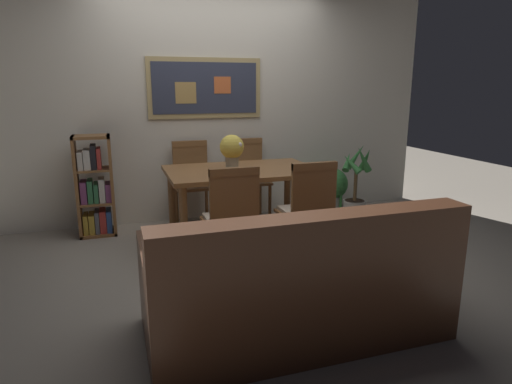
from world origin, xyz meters
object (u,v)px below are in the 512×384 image
object	(u,v)px
dining_chair_near_left	(231,213)
potted_palm	(355,191)
bookshelf	(95,190)
flower_vase	(232,149)
dining_chair_far_right	(249,172)
dining_chair_far_left	(192,176)
leather_couch	(297,288)
dining_chair_near_right	(308,205)
potted_ivy	(332,188)
dining_table	(242,179)

from	to	relation	value
dining_chair_near_left	potted_palm	distance (m)	2.06
bookshelf	flower_vase	size ratio (longest dim) A/B	3.10
dining_chair_far_right	flower_vase	bearing A→B (deg)	-117.06
dining_chair_far_left	leather_couch	xyz separation A→B (m)	(0.19, -2.44, -0.23)
dining_chair_far_left	dining_chair_near_right	bearing A→B (deg)	-64.73
dining_chair_near_right	potted_ivy	world-z (taller)	dining_chair_near_right
dining_table	bookshelf	xyz separation A→B (m)	(-1.35, 0.68, -0.16)
dining_table	dining_chair_near_left	world-z (taller)	dining_chair_near_left
dining_chair_near_left	flower_vase	xyz separation A→B (m)	(0.21, 0.75, 0.39)
potted_ivy	leather_couch	bearing A→B (deg)	-122.04
dining_table	leather_couch	bearing A→B (deg)	-95.20
dining_chair_far_right	leather_couch	distance (m)	2.52
dining_table	flower_vase	distance (m)	0.31
dining_chair_far_left	bookshelf	xyz separation A→B (m)	(-1.00, -0.07, -0.07)
dining_table	dining_chair_near_left	bearing A→B (deg)	-112.09
dining_table	dining_chair_near_right	distance (m)	0.82
dining_chair_far_left	potted_palm	distance (m)	1.84
dining_table	dining_chair_far_left	size ratio (longest dim) A/B	1.54
dining_table	dining_chair_near_right	xyz separation A→B (m)	(0.35, -0.74, -0.10)
flower_vase	potted_palm	bearing A→B (deg)	12.22
dining_chair_near_left	potted_ivy	size ratio (longest dim) A/B	1.58
dining_chair_far_right	potted_palm	xyz separation A→B (m)	(1.13, -0.46, -0.20)
dining_table	dining_chair_near_left	size ratio (longest dim) A/B	1.54
dining_chair_near_right	potted_palm	world-z (taller)	dining_chair_near_right
bookshelf	potted_palm	xyz separation A→B (m)	(2.78, -0.36, -0.13)
potted_palm	flower_vase	size ratio (longest dim) A/B	2.65
dining_chair_far_left	potted_ivy	distance (m)	1.69
dining_table	potted_ivy	world-z (taller)	dining_table
dining_chair_far_left	flower_vase	bearing A→B (deg)	-71.61
bookshelf	potted_ivy	world-z (taller)	bookshelf
bookshelf	dining_chair_far_left	bearing A→B (deg)	3.82
leather_couch	dining_chair_far_right	bearing A→B (deg)	79.43
leather_couch	potted_ivy	size ratio (longest dim) A/B	3.13
leather_couch	flower_vase	bearing A→B (deg)	87.99
leather_couch	bookshelf	size ratio (longest dim) A/B	1.76
dining_chair_near_left	bookshelf	xyz separation A→B (m)	(-1.04, 1.44, -0.07)
leather_couch	potted_palm	bearing A→B (deg)	51.75
dining_table	dining_chair_far_left	bearing A→B (deg)	114.91
dining_chair_far_left	potted_palm	bearing A→B (deg)	-13.49
flower_vase	dining_chair_far_left	bearing A→B (deg)	108.39
potted_ivy	dining_table	bearing A→B (deg)	-153.19
bookshelf	potted_palm	size ratio (longest dim) A/B	1.17
dining_table	dining_chair_far_left	xyz separation A→B (m)	(-0.35, 0.75, -0.10)
potted_ivy	potted_palm	xyz separation A→B (m)	(0.11, -0.35, 0.03)
dining_chair_near_right	leather_couch	bearing A→B (deg)	-118.02
dining_chair_far_right	dining_chair_near_right	xyz separation A→B (m)	(0.05, -1.51, 0.00)
dining_table	dining_chair_far_right	world-z (taller)	dining_chair_far_right
bookshelf	potted_ivy	size ratio (longest dim) A/B	1.78
dining_chair_near_left	bookshelf	size ratio (longest dim) A/B	0.89
dining_chair_near_right	potted_palm	xyz separation A→B (m)	(1.08, 1.06, -0.20)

